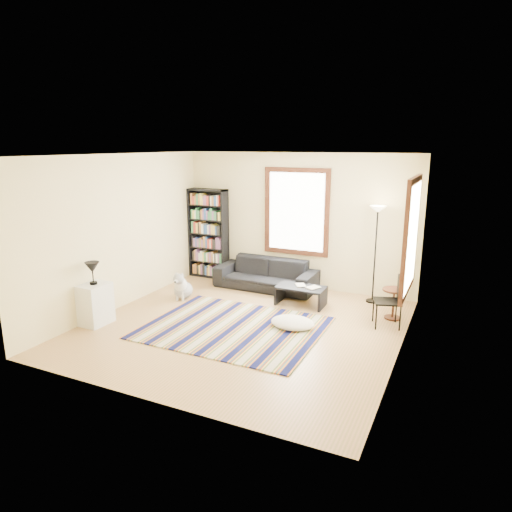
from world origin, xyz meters
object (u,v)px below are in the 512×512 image
at_px(white_cabinet, 95,304).
at_px(dog, 183,285).
at_px(floor_lamp, 375,255).
at_px(folding_chair, 387,302).
at_px(bookshelf, 208,234).
at_px(sofa, 266,274).
at_px(coffee_table, 301,296).
at_px(side_table, 393,304).
at_px(floor_cushion, 293,323).

xyz_separation_m(white_cabinet, dog, (0.58, 1.73, -0.08)).
height_order(floor_lamp, folding_chair, floor_lamp).
bearing_deg(bookshelf, folding_chair, -17.07).
height_order(bookshelf, white_cabinet, bookshelf).
bearing_deg(sofa, dog, -133.32).
xyz_separation_m(coffee_table, side_table, (1.69, 0.01, 0.09)).
xyz_separation_m(coffee_table, floor_cushion, (0.26, -1.12, -0.09)).
relative_size(side_table, white_cabinet, 0.77).
bearing_deg(white_cabinet, floor_lamp, 38.98).
height_order(sofa, white_cabinet, white_cabinet).
relative_size(side_table, dog, 0.99).
distance_m(floor_lamp, side_table, 1.10).
height_order(sofa, floor_lamp, floor_lamp).
height_order(floor_cushion, folding_chair, folding_chair).
bearing_deg(floor_lamp, folding_chair, -68.26).
bearing_deg(sofa, folding_chair, -20.38).
bearing_deg(side_table, floor_lamp, 124.10).
bearing_deg(white_cabinet, bookshelf, 86.70).
relative_size(floor_cushion, dog, 1.36).
xyz_separation_m(bookshelf, folding_chair, (4.19, -1.29, -0.57)).
height_order(floor_lamp, dog, floor_lamp).
distance_m(sofa, white_cabinet, 3.50).
height_order(coffee_table, floor_lamp, floor_lamp).
bearing_deg(coffee_table, sofa, 147.40).
bearing_deg(coffee_table, side_table, 0.46).
height_order(floor_cushion, white_cabinet, white_cabinet).
relative_size(floor_cushion, side_table, 1.37).
height_order(side_table, white_cabinet, white_cabinet).
bearing_deg(side_table, white_cabinet, -152.25).
relative_size(coffee_table, white_cabinet, 1.29).
height_order(coffee_table, dog, dog).
height_order(bookshelf, dog, bookshelf).
distance_m(sofa, floor_lamp, 2.29).
distance_m(coffee_table, floor_lamp, 1.59).
xyz_separation_m(bookshelf, floor_lamp, (3.74, -0.17, -0.07)).
bearing_deg(white_cabinet, folding_chair, 25.26).
height_order(bookshelf, folding_chair, bookshelf).
relative_size(bookshelf, side_table, 3.70).
height_order(sofa, folding_chair, folding_chair).
relative_size(sofa, white_cabinet, 3.04).
bearing_deg(bookshelf, coffee_table, -19.73).
bearing_deg(floor_cushion, floor_lamp, 63.30).
bearing_deg(white_cabinet, coffee_table, 41.19).
distance_m(coffee_table, dog, 2.32).
distance_m(sofa, dog, 1.76).
relative_size(floor_cushion, floor_lamp, 0.40).
xyz_separation_m(side_table, folding_chair, (-0.05, -0.39, 0.16)).
distance_m(bookshelf, coffee_table, 2.83).
distance_m(sofa, floor_cushion, 2.18).
xyz_separation_m(bookshelf, dog, (0.32, -1.54, -0.73)).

